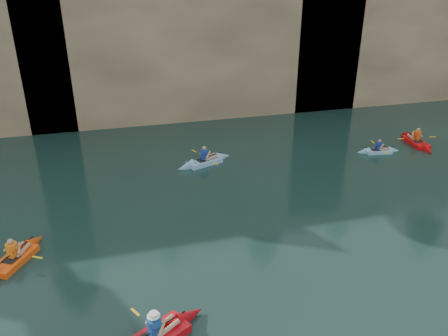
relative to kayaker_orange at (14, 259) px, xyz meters
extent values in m
cube|color=tan|center=(8.87, 23.33, 5.84)|extent=(70.00, 16.00, 12.00)
cube|color=tan|center=(10.87, 15.93, 5.54)|extent=(24.00, 2.40, 11.40)
cube|color=tan|center=(30.87, 15.93, 4.76)|extent=(26.00, 2.40, 9.84)
cube|color=black|center=(4.87, 15.28, 1.44)|extent=(3.50, 1.00, 3.20)
cube|color=black|center=(18.87, 15.28, 2.09)|extent=(5.00, 1.00, 4.50)
cone|color=red|center=(5.84, -4.65, 0.00)|extent=(1.29, 1.22, 0.85)
cube|color=#1C4C9C|center=(4.66, -5.29, 0.45)|extent=(0.44, 0.38, 0.54)
sphere|color=tan|center=(4.66, -5.29, 0.84)|extent=(0.23, 0.23, 0.23)
cylinder|color=black|center=(4.66, -5.29, 0.30)|extent=(2.00, 1.12, 0.04)
cube|color=yellow|center=(4.17, -4.38, 0.30)|extent=(0.27, 0.41, 0.02)
cylinder|color=white|center=(4.66, -5.29, 0.88)|extent=(0.39, 0.39, 0.11)
cube|color=#FF5010|center=(0.00, 0.00, -0.02)|extent=(2.02, 2.67, 0.29)
cone|color=#FF5010|center=(0.62, 1.07, -0.02)|extent=(1.14, 1.19, 0.78)
cube|color=black|center=(-0.07, -0.13, 0.10)|extent=(0.70, 0.72, 0.04)
cube|color=orange|center=(0.00, 0.00, 0.40)|extent=(0.38, 0.42, 0.52)
sphere|color=tan|center=(0.00, 0.00, 0.78)|extent=(0.22, 0.22, 0.22)
cylinder|color=black|center=(0.00, 0.00, 0.27)|extent=(1.19, 2.02, 0.04)
cube|color=yellow|center=(0.91, -0.53, 0.27)|extent=(0.40, 0.28, 0.02)
cube|color=#84BDDD|center=(19.49, 5.97, -0.04)|extent=(2.16, 0.97, 0.24)
cone|color=#84BDDD|center=(20.46, 5.83, -0.04)|extent=(0.82, 0.75, 0.65)
cone|color=#84BDDD|center=(18.51, 6.11, -0.04)|extent=(0.82, 0.75, 0.65)
cube|color=black|center=(19.34, 5.99, 0.05)|extent=(0.60, 0.48, 0.04)
cube|color=navy|center=(19.49, 5.97, 0.30)|extent=(0.32, 0.23, 0.43)
sphere|color=tan|center=(19.49, 5.97, 0.61)|extent=(0.18, 0.18, 0.18)
cylinder|color=black|center=(19.49, 5.97, 0.22)|extent=(1.90, 0.31, 0.04)
cube|color=yellow|center=(19.61, 6.82, 0.22)|extent=(0.14, 0.43, 0.02)
cube|color=yellow|center=(19.36, 5.12, 0.22)|extent=(0.14, 0.43, 0.02)
cube|color=red|center=(22.61, 6.60, -0.01)|extent=(1.14, 2.87, 0.29)
cone|color=red|center=(22.76, 7.91, -0.01)|extent=(0.91, 1.07, 0.80)
cone|color=red|center=(22.47, 5.30, -0.01)|extent=(0.91, 1.07, 0.80)
cube|color=black|center=(22.60, 6.45, 0.11)|extent=(0.56, 0.60, 0.04)
cube|color=#DE4C12|center=(22.61, 6.60, 0.42)|extent=(0.28, 0.39, 0.54)
sphere|color=tan|center=(22.61, 6.60, 0.81)|extent=(0.23, 0.23, 0.23)
cylinder|color=black|center=(22.61, 6.60, 0.28)|extent=(0.30, 2.37, 0.04)
cube|color=yellow|center=(21.53, 6.72, 0.28)|extent=(0.43, 0.13, 0.02)
cube|color=yellow|center=(23.70, 6.48, 0.28)|extent=(0.43, 0.13, 0.02)
cube|color=#86B5E0|center=(8.97, 7.08, -0.01)|extent=(2.85, 1.75, 0.30)
cone|color=#86B5E0|center=(10.17, 7.53, -0.01)|extent=(1.19, 1.10, 0.81)
cone|color=#86B5E0|center=(7.77, 6.63, -0.01)|extent=(1.19, 1.10, 0.81)
cube|color=black|center=(8.83, 7.03, 0.11)|extent=(0.69, 0.67, 0.04)
cube|color=navy|center=(8.97, 7.08, 0.43)|extent=(0.43, 0.35, 0.54)
sphere|color=tan|center=(8.97, 7.08, 0.82)|extent=(0.23, 0.23, 0.23)
cylinder|color=black|center=(8.97, 7.08, 0.28)|extent=(2.27, 0.87, 0.04)
cube|color=yellow|center=(8.58, 8.12, 0.28)|extent=(0.22, 0.42, 0.02)
cube|color=yellow|center=(9.35, 6.05, 0.28)|extent=(0.22, 0.42, 0.02)
camera|label=1|loc=(4.09, -15.15, 9.94)|focal=35.00mm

